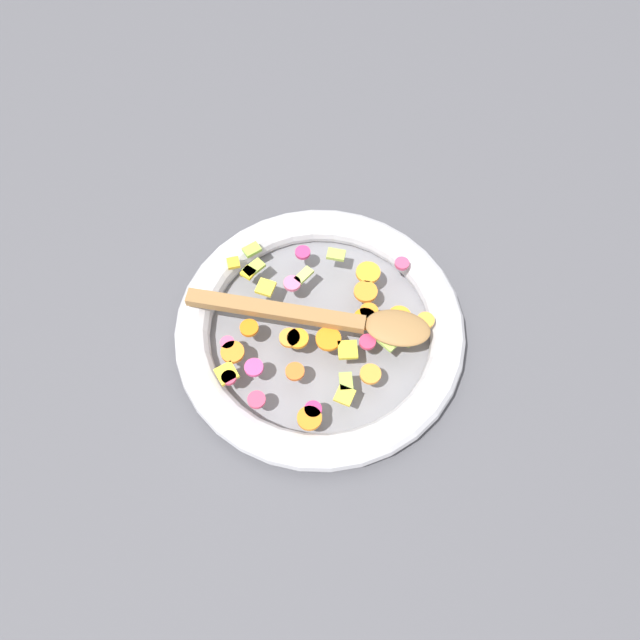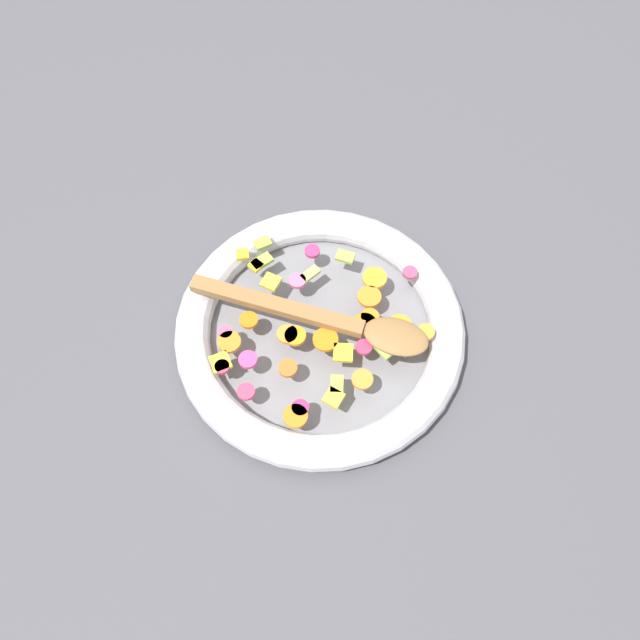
{
  "view_description": "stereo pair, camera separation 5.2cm",
  "coord_description": "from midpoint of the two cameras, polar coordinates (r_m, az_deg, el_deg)",
  "views": [
    {
      "loc": [
        -0.05,
        0.41,
        0.82
      ],
      "look_at": [
        0.0,
        0.0,
        0.05
      ],
      "focal_mm": 35.0,
      "sensor_mm": 36.0,
      "label": 1
    },
    {
      "loc": [
        -0.1,
        0.4,
        0.82
      ],
      "look_at": [
        0.0,
        0.0,
        0.05
      ],
      "focal_mm": 35.0,
      "sensor_mm": 36.0,
      "label": 2
    }
  ],
  "objects": [
    {
      "name": "ground_plane",
      "position": [
        0.91,
        1.63,
        -1.58
      ],
      "size": [
        4.0,
        4.0,
        0.0
      ],
      "primitive_type": "plane",
      "color": "#4C4C51"
    },
    {
      "name": "chopped_vegetables",
      "position": [
        0.86,
        1.49,
        -0.8
      ],
      "size": [
        0.31,
        0.29,
        0.01
      ],
      "color": "orange",
      "rests_on": "skillet"
    },
    {
      "name": "wooden_spoon",
      "position": [
        0.86,
        2.92,
        -0.01
      ],
      "size": [
        0.34,
        0.06,
        0.01
      ],
      "color": "olive",
      "rests_on": "chopped_vegetables"
    },
    {
      "name": "skillet",
      "position": [
        0.9,
        1.66,
        -0.95
      ],
      "size": [
        0.42,
        0.42,
        0.05
      ],
      "color": "slate",
      "rests_on": "ground_plane"
    }
  ]
}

